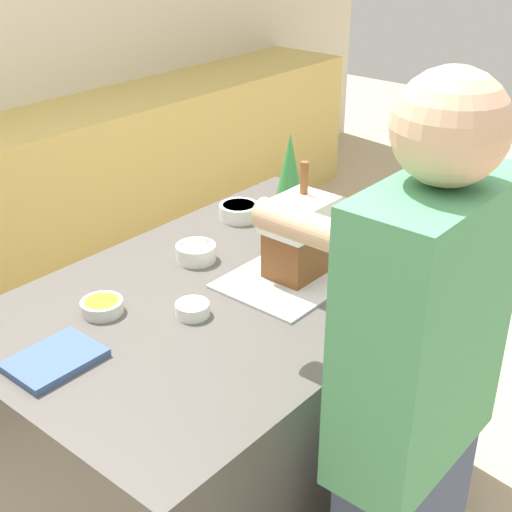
# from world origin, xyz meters

# --- Properties ---
(ground_plane) EXTENTS (12.00, 12.00, 0.00)m
(ground_plane) POSITION_xyz_m (0.00, 0.00, 0.00)
(ground_plane) COLOR #C6B28E
(kitchen_island) EXTENTS (1.52, 0.96, 0.94)m
(kitchen_island) POSITION_xyz_m (0.00, 0.00, 0.47)
(kitchen_island) COLOR #514C47
(kitchen_island) RESTS_ON ground_plane
(baking_tray) EXTENTS (0.47, 0.32, 0.01)m
(baking_tray) POSITION_xyz_m (0.15, -0.10, 0.94)
(baking_tray) COLOR silver
(baking_tray) RESTS_ON kitchen_island
(gingerbread_house) EXTENTS (0.21, 0.15, 0.33)m
(gingerbread_house) POSITION_xyz_m (0.15, -0.10, 1.07)
(gingerbread_house) COLOR brown
(gingerbread_house) RESTS_ON baking_tray
(decorative_tree) EXTENTS (0.15, 0.15, 0.36)m
(decorative_tree) POSITION_xyz_m (0.35, 0.09, 1.11)
(decorative_tree) COLOR #33843D
(decorative_tree) RESTS_ON kitchen_island
(candy_bowl_beside_tree) EXTENTS (0.09, 0.09, 0.04)m
(candy_bowl_beside_tree) POSITION_xyz_m (-0.22, -0.02, 0.96)
(candy_bowl_beside_tree) COLOR white
(candy_bowl_beside_tree) RESTS_ON kitchen_island
(candy_bowl_far_right) EXTENTS (0.14, 0.14, 0.05)m
(candy_bowl_far_right) POSITION_xyz_m (0.35, 0.31, 0.97)
(candy_bowl_far_right) COLOR white
(candy_bowl_far_right) RESTS_ON kitchen_island
(candy_bowl_front_corner) EXTENTS (0.12, 0.12, 0.04)m
(candy_bowl_front_corner) POSITION_xyz_m (-0.37, 0.18, 0.96)
(candy_bowl_front_corner) COLOR silver
(candy_bowl_front_corner) RESTS_ON kitchen_island
(candy_bowl_center_rear) EXTENTS (0.13, 0.13, 0.05)m
(candy_bowl_center_rear) POSITION_xyz_m (0.02, 0.20, 0.97)
(candy_bowl_center_rear) COLOR white
(candy_bowl_center_rear) RESTS_ON kitchen_island
(cookbook) EXTENTS (0.22, 0.16, 0.02)m
(cookbook) POSITION_xyz_m (-0.60, 0.08, 0.95)
(cookbook) COLOR #3F598C
(cookbook) RESTS_ON kitchen_island
(person) EXTENTS (0.45, 0.56, 1.70)m
(person) POSITION_xyz_m (-0.19, -0.68, 0.88)
(person) COLOR #424C6B
(person) RESTS_ON ground_plane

